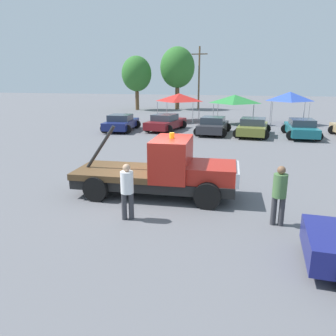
{
  "coord_description": "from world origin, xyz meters",
  "views": [
    {
      "loc": [
        3.42,
        -10.8,
        4.08
      ],
      "look_at": [
        0.5,
        0.0,
        1.05
      ],
      "focal_mm": 35.0,
      "sensor_mm": 36.0,
      "label": 1
    }
  ],
  "objects_px": {
    "person_at_hood": "(127,188)",
    "tree_center": "(177,68)",
    "parked_car_maroon": "(166,122)",
    "utility_pole": "(199,76)",
    "parked_car_charcoal": "(213,126)",
    "person_near_truck": "(279,192)",
    "canopy_tent_green": "(235,99)",
    "tree_left": "(137,74)",
    "tow_truck": "(164,171)",
    "parked_car_olive": "(253,127)",
    "parked_car_teal": "(301,128)",
    "canopy_tent_red": "(179,97)",
    "canopy_tent_blue": "(290,97)",
    "parked_car_navy": "(121,123)"
  },
  "relations": [
    {
      "from": "tow_truck",
      "to": "parked_car_olive",
      "type": "relative_size",
      "value": 1.27
    },
    {
      "from": "tow_truck",
      "to": "tree_center",
      "type": "bearing_deg",
      "value": 98.45
    },
    {
      "from": "person_near_truck",
      "to": "canopy_tent_blue",
      "type": "distance_m",
      "value": 23.55
    },
    {
      "from": "canopy_tent_red",
      "to": "tree_center",
      "type": "xyz_separation_m",
      "value": [
        -3.41,
        13.33,
        3.3
      ]
    },
    {
      "from": "canopy_tent_red",
      "to": "utility_pole",
      "type": "relative_size",
      "value": 0.42
    },
    {
      "from": "person_at_hood",
      "to": "parked_car_maroon",
      "type": "distance_m",
      "value": 17.98
    },
    {
      "from": "canopy_tent_red",
      "to": "person_at_hood",
      "type": "bearing_deg",
      "value": -80.33
    },
    {
      "from": "parked_car_charcoal",
      "to": "utility_pole",
      "type": "xyz_separation_m",
      "value": [
        -4.95,
        21.46,
        3.85
      ]
    },
    {
      "from": "parked_car_maroon",
      "to": "utility_pole",
      "type": "bearing_deg",
      "value": 10.82
    },
    {
      "from": "person_at_hood",
      "to": "tree_center",
      "type": "xyz_separation_m",
      "value": [
        -7.5,
        37.29,
        4.67
      ]
    },
    {
      "from": "parked_car_olive",
      "to": "parked_car_teal",
      "type": "bearing_deg",
      "value": -82.04
    },
    {
      "from": "parked_car_olive",
      "to": "tree_center",
      "type": "relative_size",
      "value": 0.56
    },
    {
      "from": "person_near_truck",
      "to": "tree_center",
      "type": "relative_size",
      "value": 0.21
    },
    {
      "from": "parked_car_maroon",
      "to": "tree_left",
      "type": "distance_m",
      "value": 19.94
    },
    {
      "from": "canopy_tent_red",
      "to": "canopy_tent_green",
      "type": "relative_size",
      "value": 1.01
    },
    {
      "from": "parked_car_maroon",
      "to": "canopy_tent_red",
      "type": "relative_size",
      "value": 1.36
    },
    {
      "from": "person_near_truck",
      "to": "person_at_hood",
      "type": "distance_m",
      "value": 4.38
    },
    {
      "from": "parked_car_olive",
      "to": "canopy_tent_blue",
      "type": "bearing_deg",
      "value": -18.91
    },
    {
      "from": "parked_car_teal",
      "to": "tree_left",
      "type": "relative_size",
      "value": 0.67
    },
    {
      "from": "canopy_tent_red",
      "to": "canopy_tent_blue",
      "type": "distance_m",
      "value": 10.45
    },
    {
      "from": "tow_truck",
      "to": "person_near_truck",
      "type": "xyz_separation_m",
      "value": [
        3.83,
        -1.56,
        0.11
      ]
    },
    {
      "from": "parked_car_maroon",
      "to": "parked_car_charcoal",
      "type": "bearing_deg",
      "value": -94.03
    },
    {
      "from": "canopy_tent_blue",
      "to": "tree_center",
      "type": "bearing_deg",
      "value": 136.52
    },
    {
      "from": "tow_truck",
      "to": "parked_car_teal",
      "type": "distance_m",
      "value": 15.95
    },
    {
      "from": "canopy_tent_green",
      "to": "tree_left",
      "type": "bearing_deg",
      "value": 139.32
    },
    {
      "from": "parked_car_charcoal",
      "to": "canopy_tent_red",
      "type": "xyz_separation_m",
      "value": [
        -4.42,
        7.26,
        1.71
      ]
    },
    {
      "from": "person_near_truck",
      "to": "parked_car_teal",
      "type": "distance_m",
      "value": 16.43
    },
    {
      "from": "parked_car_teal",
      "to": "utility_pole",
      "type": "distance_m",
      "value": 24.32
    },
    {
      "from": "parked_car_teal",
      "to": "canopy_tent_blue",
      "type": "xyz_separation_m",
      "value": [
        -0.36,
        7.16,
        1.92
      ]
    },
    {
      "from": "canopy_tent_blue",
      "to": "utility_pole",
      "type": "bearing_deg",
      "value": 128.07
    },
    {
      "from": "parked_car_maroon",
      "to": "person_at_hood",
      "type": "bearing_deg",
      "value": -159.74
    },
    {
      "from": "parked_car_teal",
      "to": "canopy_tent_blue",
      "type": "bearing_deg",
      "value": -0.01
    },
    {
      "from": "parked_car_maroon",
      "to": "canopy_tent_green",
      "type": "bearing_deg",
      "value": -36.5
    },
    {
      "from": "parked_car_charcoal",
      "to": "utility_pole",
      "type": "height_order",
      "value": "utility_pole"
    },
    {
      "from": "parked_car_olive",
      "to": "canopy_tent_green",
      "type": "relative_size",
      "value": 1.33
    },
    {
      "from": "parked_car_teal",
      "to": "tree_center",
      "type": "height_order",
      "value": "tree_center"
    },
    {
      "from": "parked_car_maroon",
      "to": "parked_car_navy",
      "type": "bearing_deg",
      "value": 116.64
    },
    {
      "from": "parked_car_olive",
      "to": "tree_center",
      "type": "xyz_separation_m",
      "value": [
        -10.81,
        20.57,
        5.02
      ]
    },
    {
      "from": "canopy_tent_blue",
      "to": "parked_car_charcoal",
      "type": "bearing_deg",
      "value": -128.99
    },
    {
      "from": "utility_pole",
      "to": "tree_left",
      "type": "bearing_deg",
      "value": -158.06
    },
    {
      "from": "parked_car_navy",
      "to": "tree_left",
      "type": "height_order",
      "value": "tree_left"
    },
    {
      "from": "person_at_hood",
      "to": "canopy_tent_green",
      "type": "height_order",
      "value": "canopy_tent_green"
    },
    {
      "from": "person_at_hood",
      "to": "parked_car_navy",
      "type": "xyz_separation_m",
      "value": [
        -7.2,
        16.44,
        -0.34
      ]
    },
    {
      "from": "parked_car_navy",
      "to": "canopy_tent_green",
      "type": "relative_size",
      "value": 1.3
    },
    {
      "from": "parked_car_maroon",
      "to": "tree_left",
      "type": "height_order",
      "value": "tree_left"
    },
    {
      "from": "parked_car_maroon",
      "to": "parked_car_charcoal",
      "type": "xyz_separation_m",
      "value": [
        4.05,
        -0.89,
        -0.0
      ]
    },
    {
      "from": "parked_car_maroon",
      "to": "canopy_tent_blue",
      "type": "xyz_separation_m",
      "value": [
        10.08,
        6.56,
        1.92
      ]
    },
    {
      "from": "parked_car_teal",
      "to": "person_at_hood",
      "type": "bearing_deg",
      "value": 155.54
    },
    {
      "from": "parked_car_navy",
      "to": "parked_car_olive",
      "type": "xyz_separation_m",
      "value": [
        10.51,
        0.28,
        0.0
      ]
    },
    {
      "from": "parked_car_olive",
      "to": "canopy_tent_red",
      "type": "height_order",
      "value": "canopy_tent_red"
    }
  ]
}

